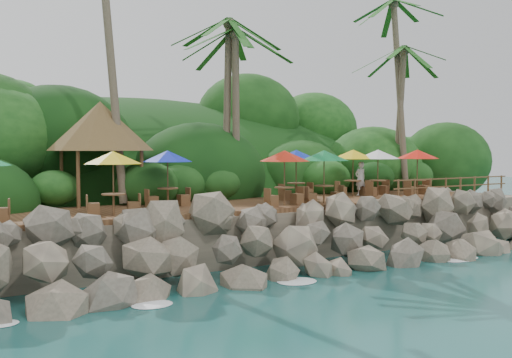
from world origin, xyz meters
TOP-DOWN VIEW (x-y plane):
  - ground at (0.00, 0.00)m, footprint 140.00×140.00m
  - land_base at (0.00, 16.00)m, footprint 32.00×25.20m
  - jungle_hill at (0.00, 23.50)m, footprint 44.80×28.00m
  - seawall at (0.00, 2.00)m, footprint 29.00×4.00m
  - terrace at (0.00, 6.00)m, footprint 26.00×5.00m
  - jungle_foliage at (0.00, 15.00)m, footprint 44.00×16.00m
  - foam_line at (0.00, 0.30)m, footprint 25.20×0.80m
  - palapa at (-6.08, 9.46)m, footprint 4.75×4.75m
  - dining_clusters at (0.74, 5.55)m, footprint 23.58×4.62m
  - railing at (10.40, 3.65)m, footprint 8.30×0.10m
  - waiter at (6.87, 6.72)m, footprint 0.66×0.44m

SIDE VIEW (x-z plane):
  - ground at x=0.00m, z-range 0.00..0.00m
  - jungle_hill at x=0.00m, z-range -7.70..7.70m
  - jungle_foliage at x=0.00m, z-range -6.00..6.00m
  - foam_line at x=0.00m, z-range 0.00..0.06m
  - land_base at x=0.00m, z-range 0.00..2.10m
  - seawall at x=0.00m, z-range 0.00..2.30m
  - terrace at x=0.00m, z-range 2.10..2.30m
  - railing at x=10.40m, z-range 2.41..3.41m
  - waiter at x=6.87m, z-range 2.30..4.08m
  - dining_clusters at x=0.74m, z-range 3.10..5.50m
  - palapa at x=-6.08m, z-range 3.49..8.09m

